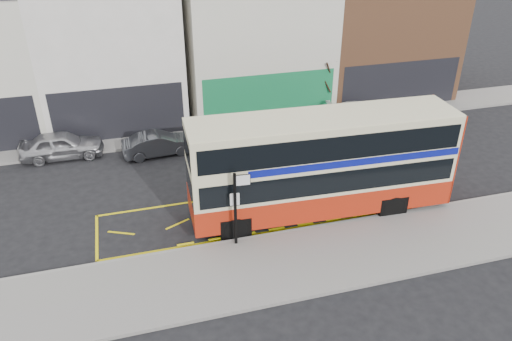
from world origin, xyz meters
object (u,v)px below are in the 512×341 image
object	(u,v)px
bus_stop_post	(237,203)
street_tree_right	(324,66)
car_white	(363,113)
double_decker_bus	(323,163)
car_grey	(158,144)
car_silver	(62,145)

from	to	relation	value
bus_stop_post	street_tree_right	distance (m)	14.99
bus_stop_post	car_white	xyz separation A→B (m)	(10.53, 9.98, -1.42)
double_decker_bus	street_tree_right	world-z (taller)	street_tree_right
car_white	street_tree_right	xyz separation A→B (m)	(-1.85, 2.19, 2.51)
car_grey	street_tree_right	xyz separation A→B (m)	(10.88, 3.03, 2.53)
bus_stop_post	car_grey	xyz separation A→B (m)	(-2.20, 9.14, -1.45)
car_white	street_tree_right	bearing A→B (deg)	54.06
street_tree_right	car_grey	bearing A→B (deg)	-164.46
car_white	car_silver	bearing A→B (deg)	103.23
street_tree_right	double_decker_bus	bearing A→B (deg)	-112.80
street_tree_right	bus_stop_post	bearing A→B (deg)	-125.51
street_tree_right	car_silver	bearing A→B (deg)	-172.94
bus_stop_post	car_silver	bearing A→B (deg)	129.19
double_decker_bus	car_white	size ratio (longest dim) A/B	2.54
car_silver	car_white	xyz separation A→B (m)	(17.79, -0.22, -0.07)
car_white	car_grey	bearing A→B (deg)	107.68
bus_stop_post	car_silver	distance (m)	12.59
double_decker_bus	car_grey	xyz separation A→B (m)	(-6.41, 7.62, -1.78)
double_decker_bus	street_tree_right	size ratio (longest dim) A/B	2.50
car_silver	car_white	distance (m)	17.79
double_decker_bus	bus_stop_post	bearing A→B (deg)	-157.63
car_white	street_tree_right	distance (m)	3.81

